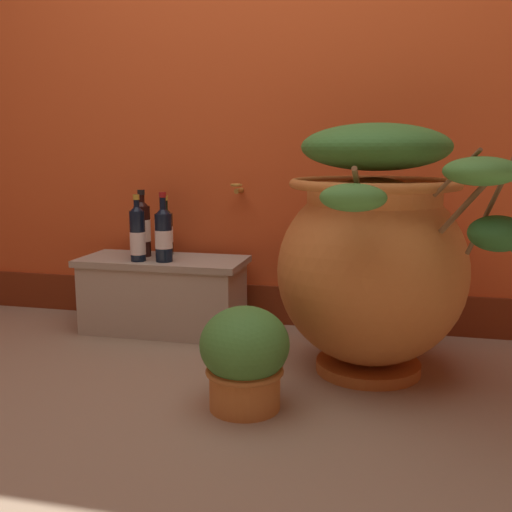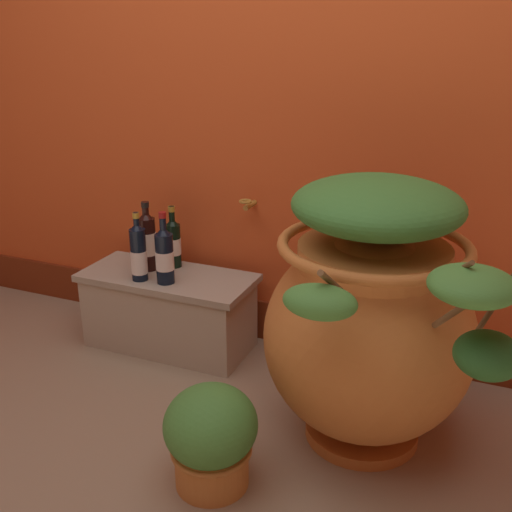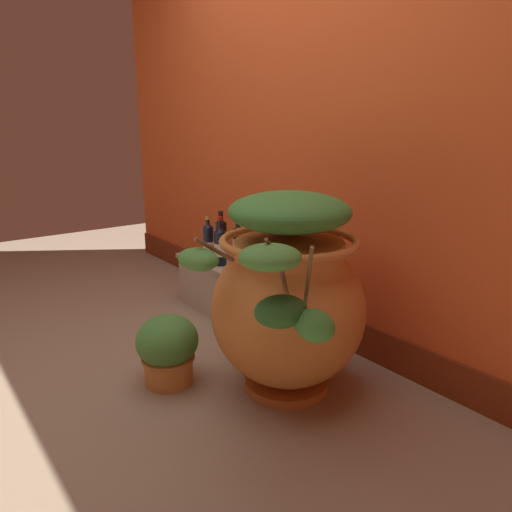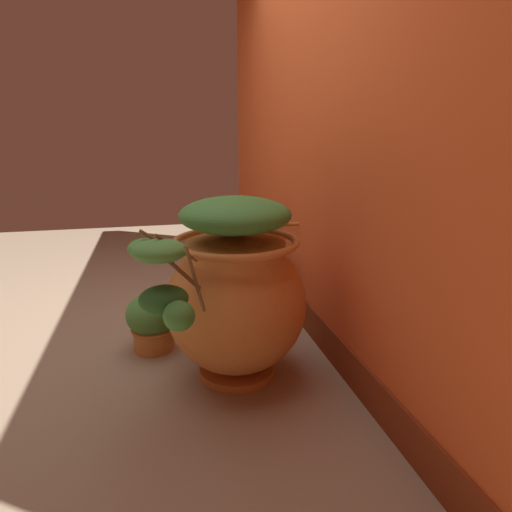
{
  "view_description": "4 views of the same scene",
  "coord_description": "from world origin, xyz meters",
  "px_view_note": "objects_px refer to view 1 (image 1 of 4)",
  "views": [
    {
      "loc": [
        0.63,
        -1.67,
        0.85
      ],
      "look_at": [
        0.08,
        0.64,
        0.42
      ],
      "focal_mm": 41.17,
      "sensor_mm": 36.0,
      "label": 1
    },
    {
      "loc": [
        0.92,
        -1.3,
        1.39
      ],
      "look_at": [
        0.03,
        0.8,
        0.53
      ],
      "focal_mm": 42.88,
      "sensor_mm": 36.0,
      "label": 2
    },
    {
      "loc": [
        2.14,
        -0.84,
        1.25
      ],
      "look_at": [
        0.03,
        0.76,
        0.51
      ],
      "focal_mm": 34.06,
      "sensor_mm": 36.0,
      "label": 3
    },
    {
      "loc": [
        2.58,
        0.18,
        1.24
      ],
      "look_at": [
        0.06,
        0.77,
        0.51
      ],
      "focal_mm": 30.22,
      "sensor_mm": 36.0,
      "label": 4
    }
  ],
  "objects_px": {
    "wine_bottle_left": "(164,233)",
    "potted_shrub": "(245,356)",
    "wine_bottle_right": "(142,227)",
    "wine_bottle_back": "(138,234)",
    "terracotta_urn": "(374,252)",
    "wine_bottle_middle": "(166,230)"
  },
  "relations": [
    {
      "from": "wine_bottle_left",
      "to": "potted_shrub",
      "type": "bearing_deg",
      "value": -50.64
    },
    {
      "from": "wine_bottle_right",
      "to": "wine_bottle_back",
      "type": "bearing_deg",
      "value": -75.86
    },
    {
      "from": "terracotta_urn",
      "to": "wine_bottle_left",
      "type": "bearing_deg",
      "value": 165.28
    },
    {
      "from": "wine_bottle_back",
      "to": "terracotta_urn",
      "type": "bearing_deg",
      "value": -12.35
    },
    {
      "from": "wine_bottle_middle",
      "to": "wine_bottle_right",
      "type": "xyz_separation_m",
      "value": [
        -0.09,
        -0.08,
        0.02
      ]
    },
    {
      "from": "wine_bottle_left",
      "to": "wine_bottle_back",
      "type": "distance_m",
      "value": 0.12
    },
    {
      "from": "wine_bottle_back",
      "to": "potted_shrub",
      "type": "height_order",
      "value": "wine_bottle_back"
    },
    {
      "from": "potted_shrub",
      "to": "terracotta_urn",
      "type": "bearing_deg",
      "value": 46.99
    },
    {
      "from": "terracotta_urn",
      "to": "wine_bottle_left",
      "type": "xyz_separation_m",
      "value": [
        -0.95,
        0.25,
        0.01
      ]
    },
    {
      "from": "wine_bottle_left",
      "to": "wine_bottle_right",
      "type": "height_order",
      "value": "wine_bottle_right"
    },
    {
      "from": "wine_bottle_left",
      "to": "wine_bottle_back",
      "type": "relative_size",
      "value": 1.04
    },
    {
      "from": "terracotta_urn",
      "to": "wine_bottle_right",
      "type": "bearing_deg",
      "value": 162.13
    },
    {
      "from": "wine_bottle_left",
      "to": "wine_bottle_middle",
      "type": "bearing_deg",
      "value": 109.26
    },
    {
      "from": "wine_bottle_middle",
      "to": "potted_shrub",
      "type": "bearing_deg",
      "value": -54.23
    },
    {
      "from": "terracotta_urn",
      "to": "wine_bottle_middle",
      "type": "distance_m",
      "value": 1.1
    },
    {
      "from": "wine_bottle_right",
      "to": "potted_shrub",
      "type": "height_order",
      "value": "wine_bottle_right"
    },
    {
      "from": "wine_bottle_right",
      "to": "potted_shrub",
      "type": "xyz_separation_m",
      "value": [
        0.7,
        -0.78,
        -0.31
      ]
    },
    {
      "from": "terracotta_urn",
      "to": "wine_bottle_back",
      "type": "relative_size",
      "value": 3.12
    },
    {
      "from": "terracotta_urn",
      "to": "wine_bottle_left",
      "type": "distance_m",
      "value": 0.98
    },
    {
      "from": "wine_bottle_left",
      "to": "wine_bottle_back",
      "type": "xyz_separation_m",
      "value": [
        -0.12,
        -0.02,
        -0.01
      ]
    },
    {
      "from": "wine_bottle_back",
      "to": "wine_bottle_left",
      "type": "bearing_deg",
      "value": 7.15
    },
    {
      "from": "wine_bottle_left",
      "to": "potted_shrub",
      "type": "height_order",
      "value": "wine_bottle_left"
    }
  ]
}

